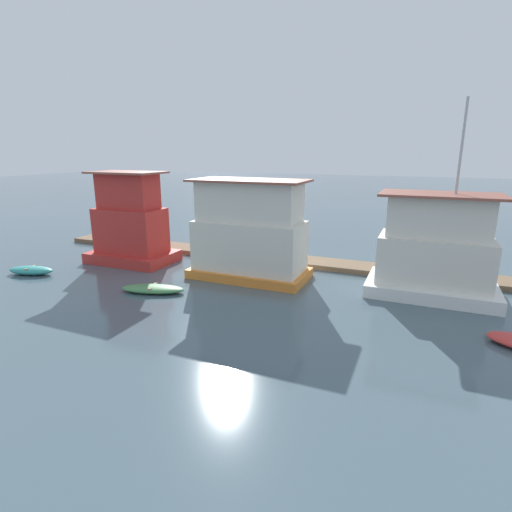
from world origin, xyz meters
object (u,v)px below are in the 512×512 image
Objects in this scene: houseboat_orange at (249,233)px; houseboat_red at (131,225)px; houseboat_white at (434,252)px; dinghy_teal at (31,270)px; mooring_post_near_right at (140,242)px; dinghy_green at (153,289)px; mooring_post_far_left at (143,240)px.

houseboat_red is at bearing 179.42° from houseboat_orange.
houseboat_white reaches higher than dinghy_teal.
mooring_post_near_right is (-9.74, 2.56, -1.86)m from houseboat_orange.
dinghy_teal is (-3.60, -4.57, -2.16)m from houseboat_red.
mooring_post_near_right is (2.15, 7.05, 0.43)m from dinghy_teal.
houseboat_orange is at bearing 20.68° from dinghy_teal.
dinghy_green is at bearing -129.40° from houseboat_orange.
houseboat_orange reaches higher than mooring_post_near_right.
houseboat_red is 4.27× the size of mooring_post_near_right.
houseboat_white is 14.07m from dinghy_green.
mooring_post_far_left reaches higher than mooring_post_near_right.
mooring_post_far_left is (2.45, 7.05, 0.55)m from dinghy_teal.
dinghy_green is (8.41, 0.25, -0.05)m from dinghy_teal.
houseboat_orange is at bearing -15.18° from mooring_post_far_left.
houseboat_orange is 12.91m from dinghy_teal.
mooring_post_near_right is at bearing 165.26° from houseboat_orange.
dinghy_teal is 1.78× the size of mooring_post_far_left.
houseboat_red is 8.29m from houseboat_orange.
mooring_post_near_right is (-1.45, 2.48, -1.73)m from houseboat_red.
mooring_post_far_left reaches higher than dinghy_green.
dinghy_teal is 2.10× the size of mooring_post_near_right.
mooring_post_near_right is at bearing 180.00° from mooring_post_far_left.
dinghy_green is (4.81, -4.32, -2.22)m from houseboat_red.
mooring_post_far_left is 1.18× the size of mooring_post_near_right.
houseboat_red reaches higher than mooring_post_near_right.
houseboat_white is at bearing 5.69° from houseboat_orange.
houseboat_red is at bearing -65.13° from mooring_post_far_left.
houseboat_white is 22.10m from dinghy_teal.
dinghy_green is at bearing 1.71° from dinghy_teal.
dinghy_green is (-3.48, -4.24, -2.34)m from houseboat_orange.
houseboat_white is at bearing -4.83° from mooring_post_near_right.
mooring_post_far_left is at bearing 175.10° from houseboat_white.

